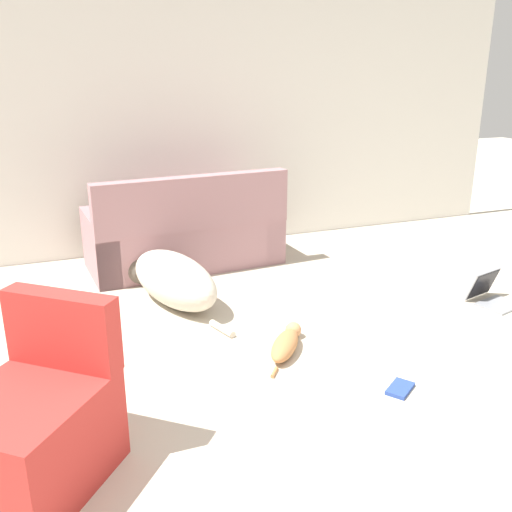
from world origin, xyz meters
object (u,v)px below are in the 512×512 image
object	(u,v)px
couch	(186,236)
book_blue	(400,389)
laptop_open	(490,292)
cat	(286,343)
dog	(171,279)
side_chair	(35,427)

from	to	relation	value
couch	book_blue	distance (m)	2.68
laptop_open	book_blue	distance (m)	1.67
cat	book_blue	world-z (taller)	cat
couch	book_blue	bearing A→B (deg)	99.38
couch	laptop_open	xyz separation A→B (m)	(2.05, -1.74, -0.21)
dog	laptop_open	world-z (taller)	dog
dog	laptop_open	distance (m)	2.56
book_blue	side_chair	bearing A→B (deg)	-178.59
couch	dog	size ratio (longest dim) A/B	1.24
side_chair	book_blue	bearing A→B (deg)	41.10
laptop_open	side_chair	distance (m)	3.54
cat	book_blue	xyz separation A→B (m)	(0.43, -0.68, -0.05)
dog	side_chair	bearing A→B (deg)	132.73
laptop_open	side_chair	xyz separation A→B (m)	(-3.42, -0.91, 0.20)
side_chair	dog	bearing A→B (deg)	100.22
laptop_open	side_chair	world-z (taller)	side_chair
dog	side_chair	size ratio (longest dim) A/B	1.65
laptop_open	side_chair	size ratio (longest dim) A/B	0.46
couch	laptop_open	size ratio (longest dim) A/B	4.39
cat	side_chair	distance (m)	1.73
book_blue	side_chair	size ratio (longest dim) A/B	0.25
dog	side_chair	xyz separation A→B (m)	(-1.03, -1.82, 0.08)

